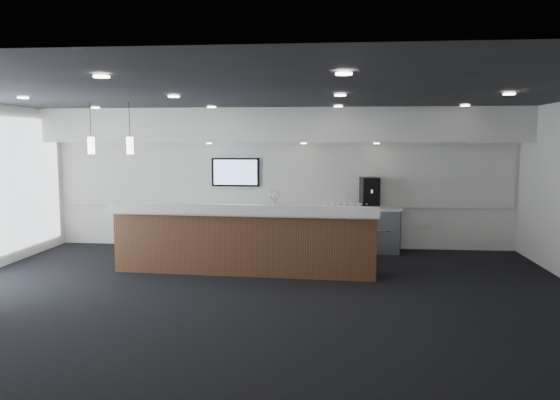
# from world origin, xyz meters

# --- Properties ---
(ground) EXTENTS (10.00, 10.00, 0.00)m
(ground) POSITION_xyz_m (0.00, 0.00, 0.00)
(ground) COLOR black
(ground) RESTS_ON ground
(ceiling) EXTENTS (10.00, 8.00, 0.02)m
(ceiling) POSITION_xyz_m (0.00, 0.00, 3.00)
(ceiling) COLOR black
(ceiling) RESTS_ON back_wall
(back_wall) EXTENTS (10.00, 0.02, 3.00)m
(back_wall) POSITION_xyz_m (0.00, 4.00, 1.50)
(back_wall) COLOR white
(back_wall) RESTS_ON ground
(soffit_bulkhead) EXTENTS (10.00, 0.90, 0.70)m
(soffit_bulkhead) POSITION_xyz_m (0.00, 3.55, 2.65)
(soffit_bulkhead) COLOR white
(soffit_bulkhead) RESTS_ON back_wall
(alcove_panel) EXTENTS (9.80, 0.06, 1.40)m
(alcove_panel) POSITION_xyz_m (0.00, 3.97, 1.60)
(alcove_panel) COLOR white
(alcove_panel) RESTS_ON back_wall
(back_credenza) EXTENTS (5.06, 0.66, 0.95)m
(back_credenza) POSITION_xyz_m (-0.00, 3.64, 0.48)
(back_credenza) COLOR #999DA2
(back_credenza) RESTS_ON ground
(wall_tv) EXTENTS (1.05, 0.08, 0.62)m
(wall_tv) POSITION_xyz_m (-1.00, 3.91, 1.65)
(wall_tv) COLOR black
(wall_tv) RESTS_ON back_wall
(pendant_left) EXTENTS (0.12, 0.12, 0.30)m
(pendant_left) POSITION_xyz_m (-2.40, 0.80, 2.25)
(pendant_left) COLOR #FFF3C6
(pendant_left) RESTS_ON ceiling
(pendant_right) EXTENTS (0.12, 0.12, 0.30)m
(pendant_right) POSITION_xyz_m (-3.10, 0.80, 2.25)
(pendant_right) COLOR #FFF3C6
(pendant_right) RESTS_ON ceiling
(ceiling_can_lights) EXTENTS (7.00, 5.00, 0.02)m
(ceiling_can_lights) POSITION_xyz_m (0.00, 0.00, 2.97)
(ceiling_can_lights) COLOR white
(ceiling_can_lights) RESTS_ON ceiling
(service_counter) EXTENTS (4.72, 1.05, 1.49)m
(service_counter) POSITION_xyz_m (-0.43, 1.57, 0.58)
(service_counter) COLOR #4B2819
(service_counter) RESTS_ON ground
(coffee_machine) EXTENTS (0.42, 0.51, 0.62)m
(coffee_machine) POSITION_xyz_m (1.89, 3.69, 1.26)
(coffee_machine) COLOR black
(coffee_machine) RESTS_ON back_credenza
(info_sign_left) EXTENTS (0.14, 0.05, 0.19)m
(info_sign_left) POSITION_xyz_m (-0.17, 3.57, 1.05)
(info_sign_left) COLOR silver
(info_sign_left) RESTS_ON back_credenza
(info_sign_right) EXTENTS (0.19, 0.06, 0.25)m
(info_sign_right) POSITION_xyz_m (1.29, 3.53, 1.08)
(info_sign_right) COLOR silver
(info_sign_right) RESTS_ON back_credenza
(cup_0) EXTENTS (0.10, 0.10, 0.09)m
(cup_0) POSITION_xyz_m (1.81, 3.52, 1.00)
(cup_0) COLOR white
(cup_0) RESTS_ON back_credenza
(cup_1) EXTENTS (0.14, 0.14, 0.09)m
(cup_1) POSITION_xyz_m (1.67, 3.52, 1.00)
(cup_1) COLOR white
(cup_1) RESTS_ON back_credenza
(cup_2) EXTENTS (0.12, 0.12, 0.09)m
(cup_2) POSITION_xyz_m (1.53, 3.52, 1.00)
(cup_2) COLOR white
(cup_2) RESTS_ON back_credenza
(cup_3) EXTENTS (0.13, 0.13, 0.09)m
(cup_3) POSITION_xyz_m (1.39, 3.52, 1.00)
(cup_3) COLOR white
(cup_3) RESTS_ON back_credenza
(cup_4) EXTENTS (0.13, 0.13, 0.09)m
(cup_4) POSITION_xyz_m (1.25, 3.52, 1.00)
(cup_4) COLOR white
(cup_4) RESTS_ON back_credenza
(cup_5) EXTENTS (0.11, 0.11, 0.09)m
(cup_5) POSITION_xyz_m (1.11, 3.52, 1.00)
(cup_5) COLOR white
(cup_5) RESTS_ON back_credenza
(cup_6) EXTENTS (0.14, 0.14, 0.09)m
(cup_6) POSITION_xyz_m (0.97, 3.52, 1.00)
(cup_6) COLOR white
(cup_6) RESTS_ON back_credenza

